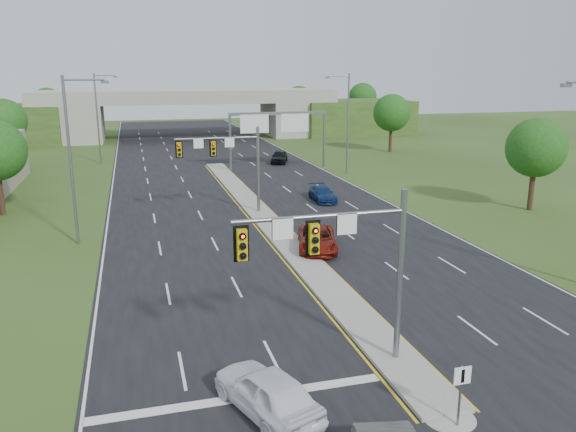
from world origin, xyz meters
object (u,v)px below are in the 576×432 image
(car_far_b, at_px, (323,194))
(sign_gantry, at_px, (277,125))
(signal_mast_far, at_px, (230,157))
(signal_mast_near, at_px, (346,254))
(car_far_c, at_px, (279,157))
(car_far_a, at_px, (317,239))
(overpass, at_px, (188,117))
(keep_right_sign, at_px, (461,386))
(car_white, at_px, (267,391))

(car_far_b, bearing_deg, sign_gantry, 91.51)
(signal_mast_far, bearing_deg, signal_mast_near, -90.00)
(signal_mast_far, relative_size, car_far_c, 1.54)
(car_far_a, height_order, car_far_c, car_far_c)
(signal_mast_far, bearing_deg, car_far_b, 17.91)
(sign_gantry, relative_size, overpass, 0.14)
(keep_right_sign, bearing_deg, signal_mast_far, 94.39)
(overpass, xyz_separation_m, car_far_a, (1.50, -65.55, -2.82))
(car_far_c, bearing_deg, signal_mast_far, -92.62)
(sign_gantry, distance_m, overpass, 35.75)
(signal_mast_near, xyz_separation_m, sign_gantry, (8.95, 44.99, 0.51))
(keep_right_sign, distance_m, car_far_a, 19.05)
(car_far_b, distance_m, car_far_c, 21.79)
(signal_mast_far, relative_size, overpass, 0.09)
(overpass, bearing_deg, car_far_a, -88.69)
(overpass, relative_size, car_white, 17.13)
(signal_mast_near, relative_size, car_far_a, 1.35)
(signal_mast_near, height_order, overpass, overpass)
(signal_mast_far, xyz_separation_m, sign_gantry, (8.95, 19.99, 0.51))
(sign_gantry, bearing_deg, signal_mast_far, -114.11)
(signal_mast_near, height_order, car_far_c, signal_mast_near)
(signal_mast_near, height_order, keep_right_sign, signal_mast_near)
(signal_mast_near, height_order, signal_mast_far, same)
(overpass, height_order, car_far_b, overpass)
(overpass, bearing_deg, signal_mast_far, -92.35)
(signal_mast_far, bearing_deg, car_white, -97.39)
(signal_mast_far, bearing_deg, car_far_a, -70.24)
(keep_right_sign, relative_size, sign_gantry, 0.19)
(keep_right_sign, bearing_deg, car_white, 156.66)
(signal_mast_far, xyz_separation_m, car_far_c, (10.40, 24.53, -3.93))
(overpass, height_order, car_far_a, overpass)
(keep_right_sign, xyz_separation_m, car_white, (-5.76, 2.49, -0.70))
(signal_mast_near, xyz_separation_m, car_far_b, (8.69, 27.81, -4.08))
(signal_mast_near, xyz_separation_m, keep_right_sign, (2.26, -4.45, -3.21))
(signal_mast_far, bearing_deg, overpass, 87.65)
(signal_mast_far, distance_m, car_far_a, 11.82)
(keep_right_sign, distance_m, overpass, 84.55)
(signal_mast_near, relative_size, sign_gantry, 0.60)
(sign_gantry, xyz_separation_m, car_far_b, (-0.26, -17.19, -4.59))
(car_far_c, bearing_deg, sign_gantry, -87.39)
(overpass, relative_size, car_far_b, 18.45)
(signal_mast_near, bearing_deg, car_far_a, 75.47)
(sign_gantry, xyz_separation_m, car_far_a, (-5.18, -30.47, -4.50))
(sign_gantry, height_order, car_white, sign_gantry)
(overpass, xyz_separation_m, car_white, (-5.76, -82.04, -2.74))
(car_white, relative_size, car_far_a, 0.90)
(car_white, distance_m, car_far_b, 32.17)
(signal_mast_far, distance_m, overpass, 55.13)
(sign_gantry, bearing_deg, car_far_c, 72.25)
(car_far_c, bearing_deg, overpass, 125.27)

